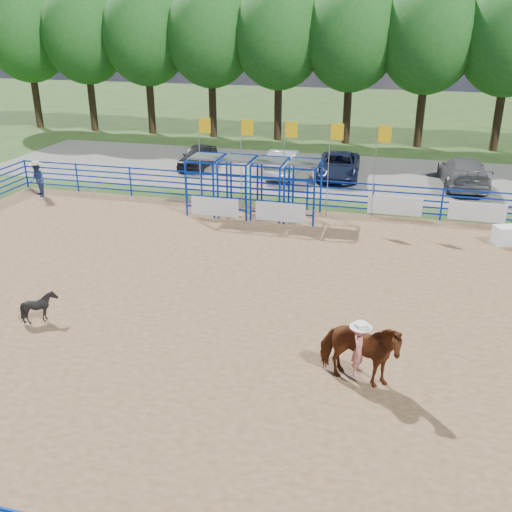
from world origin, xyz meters
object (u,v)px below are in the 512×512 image
car_b (284,162)px  horse_and_rider (359,350)px  announcer_table (512,235)px  car_c (339,166)px  car_d (464,172)px  spectator_cowboy (37,179)px  calf (40,307)px  car_a (198,156)px

car_b → horse_and_rider: bearing=103.5°
announcer_table → car_c: (-7.95, 8.53, 0.29)m
car_c → car_d: bearing=-5.0°
horse_and_rider → spectator_cowboy: horse_and_rider is taller
horse_and_rider → car_c: horse_and_rider is taller
car_c → calf: bearing=-112.3°
calf → car_b: 18.74m
calf → car_b: car_b is taller
announcer_table → car_c: bearing=133.0°
calf → car_b: size_ratio=0.21×
spectator_cowboy → car_a: (5.64, 7.80, -0.24)m
calf → car_d: size_ratio=0.18×
calf → car_c: size_ratio=0.19×
announcer_table → horse_and_rider: (-5.07, -11.01, 0.57)m
horse_and_rider → car_a: size_ratio=0.61×
horse_and_rider → calf: size_ratio=2.48×
announcer_table → car_d: (-1.30, 8.31, 0.40)m
car_b → car_c: 3.09m
calf → announcer_table: bearing=-47.5°
calf → car_c: (6.51, 18.78, 0.19)m
announcer_table → car_d: car_d is taller
car_a → car_d: bearing=-1.9°
spectator_cowboy → car_a: 9.63m
announcer_table → car_a: (-16.42, 8.76, 0.28)m
announcer_table → car_d: 8.42m
car_a → car_c: (8.48, -0.23, 0.02)m
horse_and_rider → calf: (-9.38, 0.76, -0.47)m
calf → car_a: bearing=13.1°
car_a → car_b: (5.41, -0.58, 0.09)m
car_b → car_d: bearing=177.1°
announcer_table → car_a: car_a is taller
car_a → car_d: 15.13m
calf → car_a: 19.11m
car_c → car_d: size_ratio=0.90×
horse_and_rider → car_a: 22.80m
car_c → car_d: (6.64, -0.22, 0.10)m
announcer_table → horse_and_rider: bearing=-114.7°
announcer_table → car_b: size_ratio=0.31×
announcer_table → car_a: bearing=151.9°
calf → spectator_cowboy: spectator_cowboy is taller
car_b → car_c: size_ratio=0.93×
spectator_cowboy → horse_and_rider: bearing=-35.2°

